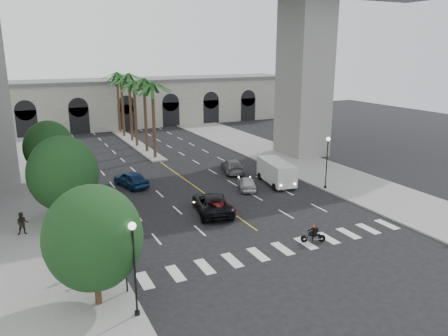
# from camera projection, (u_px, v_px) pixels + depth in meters

# --- Properties ---
(ground) EXTENTS (140.00, 140.00, 0.00)m
(ground) POSITION_uv_depth(u_px,v_px,m) (271.00, 241.00, 32.09)
(ground) COLOR black
(ground) RESTS_ON ground
(sidewalk_left) EXTENTS (8.00, 100.00, 0.15)m
(sidewalk_left) POSITION_uv_depth(u_px,v_px,m) (37.00, 207.00, 38.67)
(sidewalk_left) COLOR gray
(sidewalk_left) RESTS_ON ground
(sidewalk_right) EXTENTS (8.00, 100.00, 0.15)m
(sidewalk_right) POSITION_uv_depth(u_px,v_px,m) (311.00, 168.00, 51.45)
(sidewalk_right) COLOR gray
(sidewalk_right) RESTS_ON ground
(median) EXTENTS (2.00, 24.00, 0.20)m
(median) POSITION_uv_depth(u_px,v_px,m) (135.00, 143.00, 64.97)
(median) COLOR gray
(median) RESTS_ON ground
(pier_building) EXTENTS (71.00, 10.50, 8.50)m
(pier_building) POSITION_uv_depth(u_px,v_px,m) (109.00, 103.00, 78.60)
(pier_building) COLOR beige
(pier_building) RESTS_ON ground
(bridge) EXTENTS (75.00, 13.00, 26.00)m
(bridge) POSITION_uv_depth(u_px,v_px,m) (195.00, 3.00, 47.75)
(bridge) COLOR gray
(bridge) RESTS_ON ground
(palm_a) EXTENTS (3.20, 3.20, 10.30)m
(palm_a) POSITION_uv_depth(u_px,v_px,m) (152.00, 87.00, 53.95)
(palm_a) COLOR #47331E
(palm_a) RESTS_ON ground
(palm_b) EXTENTS (3.20, 3.20, 10.60)m
(palm_b) POSITION_uv_depth(u_px,v_px,m) (144.00, 83.00, 57.39)
(palm_b) COLOR #47331E
(palm_b) RESTS_ON ground
(palm_c) EXTENTS (3.20, 3.20, 10.10)m
(palm_c) POSITION_uv_depth(u_px,v_px,m) (134.00, 84.00, 60.84)
(palm_c) COLOR #47331E
(palm_c) RESTS_ON ground
(palm_d) EXTENTS (3.20, 3.20, 10.90)m
(palm_d) POSITION_uv_depth(u_px,v_px,m) (129.00, 77.00, 64.27)
(palm_d) COLOR #47331E
(palm_d) RESTS_ON ground
(palm_e) EXTENTS (3.20, 3.20, 10.40)m
(palm_e) POSITION_uv_depth(u_px,v_px,m) (121.00, 79.00, 67.74)
(palm_e) COLOR #47331E
(palm_e) RESTS_ON ground
(palm_f) EXTENTS (3.20, 3.20, 10.70)m
(palm_f) POSITION_uv_depth(u_px,v_px,m) (117.00, 76.00, 71.26)
(palm_f) COLOR #47331E
(palm_f) RESTS_ON ground
(street_tree_near) EXTENTS (5.20, 5.20, 6.89)m
(street_tree_near) POSITION_uv_depth(u_px,v_px,m) (93.00, 238.00, 22.90)
(street_tree_near) COLOR #382616
(street_tree_near) RESTS_ON ground
(street_tree_mid) EXTENTS (5.44, 5.44, 7.21)m
(street_tree_mid) POSITION_uv_depth(u_px,v_px,m) (63.00, 174.00, 34.11)
(street_tree_mid) COLOR #382616
(street_tree_mid) RESTS_ON ground
(street_tree_far) EXTENTS (5.04, 5.04, 6.68)m
(street_tree_far) POSITION_uv_depth(u_px,v_px,m) (49.00, 148.00, 44.58)
(street_tree_far) COLOR #382616
(street_tree_far) RESTS_ON ground
(lamp_post_left_near) EXTENTS (0.40, 0.40, 5.35)m
(lamp_post_left_near) POSITION_uv_depth(u_px,v_px,m) (134.00, 261.00, 22.06)
(lamp_post_left_near) COLOR black
(lamp_post_left_near) RESTS_ON ground
(lamp_post_left_far) EXTENTS (0.40, 0.40, 5.35)m
(lamp_post_left_far) POSITION_uv_depth(u_px,v_px,m) (74.00, 166.00, 40.25)
(lamp_post_left_far) COLOR black
(lamp_post_left_far) RESTS_ON ground
(lamp_post_right) EXTENTS (0.40, 0.40, 5.35)m
(lamp_post_right) POSITION_uv_depth(u_px,v_px,m) (327.00, 158.00, 43.03)
(lamp_post_right) COLOR black
(lamp_post_right) RESTS_ON ground
(traffic_signal_near) EXTENTS (0.25, 0.18, 3.65)m
(traffic_signal_near) POSITION_uv_depth(u_px,v_px,m) (125.00, 254.00, 24.45)
(traffic_signal_near) COLOR black
(traffic_signal_near) RESTS_ON ground
(traffic_signal_far) EXTENTS (0.25, 0.18, 3.65)m
(traffic_signal_far) POSITION_uv_depth(u_px,v_px,m) (110.00, 228.00, 27.92)
(traffic_signal_far) COLOR black
(traffic_signal_far) RESTS_ON ground
(motorcycle_rider) EXTENTS (1.75, 0.78, 1.33)m
(motorcycle_rider) POSITION_uv_depth(u_px,v_px,m) (314.00, 234.00, 31.70)
(motorcycle_rider) COLOR black
(motorcycle_rider) RESTS_ON ground
(car_a) EXTENTS (2.89, 4.19, 1.32)m
(car_a) POSITION_uv_depth(u_px,v_px,m) (247.00, 183.00, 43.63)
(car_a) COLOR #BBBABF
(car_a) RESTS_ON ground
(car_b) EXTENTS (2.29, 4.23, 1.32)m
(car_b) POSITION_uv_depth(u_px,v_px,m) (215.00, 207.00, 36.99)
(car_b) COLOR #4A0E10
(car_b) RESTS_ON ground
(car_c) EXTENTS (3.97, 6.41, 1.66)m
(car_c) POSITION_uv_depth(u_px,v_px,m) (212.00, 204.00, 37.39)
(car_c) COLOR black
(car_c) RESTS_ON ground
(car_d) EXTENTS (3.53, 5.57, 1.50)m
(car_d) POSITION_uv_depth(u_px,v_px,m) (232.00, 166.00, 49.83)
(car_d) COLOR slate
(car_d) RESTS_ON ground
(car_e) EXTENTS (3.04, 5.14, 1.64)m
(car_e) POSITION_uv_depth(u_px,v_px,m) (131.00, 179.00, 44.55)
(car_e) COLOR navy
(car_e) RESTS_ON ground
(cargo_van) EXTENTS (3.06, 6.00, 2.44)m
(cargo_van) POSITION_uv_depth(u_px,v_px,m) (276.00, 172.00, 45.21)
(cargo_van) COLOR silver
(cargo_van) RESTS_ON ground
(pedestrian_a) EXTENTS (0.71, 0.57, 1.68)m
(pedestrian_a) POSITION_uv_depth(u_px,v_px,m) (97.00, 266.00, 26.22)
(pedestrian_a) COLOR black
(pedestrian_a) RESTS_ON sidewalk_left
(pedestrian_b) EXTENTS (0.91, 0.75, 1.75)m
(pedestrian_b) POSITION_uv_depth(u_px,v_px,m) (22.00, 223.00, 32.59)
(pedestrian_b) COLOR black
(pedestrian_b) RESTS_ON sidewalk_left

